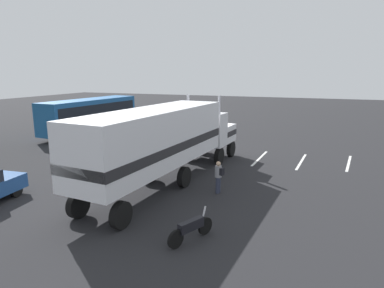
% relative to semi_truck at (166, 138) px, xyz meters
% --- Properties ---
extents(ground_plane, '(120.00, 120.00, 0.00)m').
position_rel_semi_truck_xyz_m(ground_plane, '(7.05, -0.27, -2.52)').
color(ground_plane, '#232326').
extents(lane_stripe_near, '(4.40, 0.44, 0.01)m').
position_rel_semi_truck_xyz_m(lane_stripe_near, '(7.19, -3.77, -2.52)').
color(lane_stripe_near, silver).
rests_on(lane_stripe_near, ground_plane).
extents(lane_stripe_mid, '(4.40, 0.52, 0.01)m').
position_rel_semi_truck_xyz_m(lane_stripe_mid, '(7.29, -6.55, -2.52)').
color(lane_stripe_mid, silver).
rests_on(lane_stripe_mid, ground_plane).
extents(lane_stripe_far, '(4.39, 0.68, 0.01)m').
position_rel_semi_truck_xyz_m(lane_stripe_far, '(8.03, -9.52, -2.52)').
color(lane_stripe_far, silver).
rests_on(lane_stripe_far, ground_plane).
extents(semi_truck, '(14.33, 3.82, 4.50)m').
position_rel_semi_truck_xyz_m(semi_truck, '(0.00, 0.00, 0.00)').
color(semi_truck, white).
rests_on(semi_truck, ground_plane).
extents(person_bystander, '(0.35, 0.47, 1.63)m').
position_rel_semi_truck_xyz_m(person_bystander, '(-0.38, -3.01, -1.63)').
color(person_bystander, '#2D3347').
rests_on(person_bystander, ground_plane).
extents(parked_bus, '(11.16, 3.35, 3.40)m').
position_rel_semi_truck_xyz_m(parked_bus, '(10.74, 13.28, -0.46)').
color(parked_bus, '#1E5999').
rests_on(parked_bus, ground_plane).
extents(motorcycle, '(1.95, 0.98, 1.12)m').
position_rel_semi_truck_xyz_m(motorcycle, '(-5.36, -3.50, -2.04)').
color(motorcycle, black).
rests_on(motorcycle, ground_plane).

